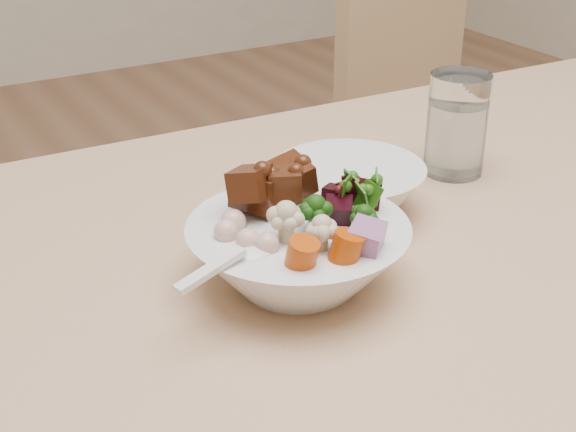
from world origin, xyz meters
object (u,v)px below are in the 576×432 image
(water_glass, at_px, (456,128))
(side_bowl, at_px, (349,190))
(chair_far, at_px, (445,152))
(food_bowl, at_px, (299,249))

(water_glass, bearing_deg, side_bowl, -170.75)
(chair_far, height_order, side_bowl, chair_far)
(food_bowl, relative_size, side_bowl, 1.25)
(chair_far, xyz_separation_m, water_glass, (-0.40, -0.46, 0.28))
(side_bowl, bearing_deg, food_bowl, -141.38)
(food_bowl, bearing_deg, water_glass, 23.10)
(food_bowl, bearing_deg, chair_far, 40.47)
(chair_far, relative_size, side_bowl, 5.56)
(food_bowl, xyz_separation_m, water_glass, (0.27, 0.12, 0.02))
(food_bowl, xyz_separation_m, side_bowl, (0.11, 0.09, -0.01))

